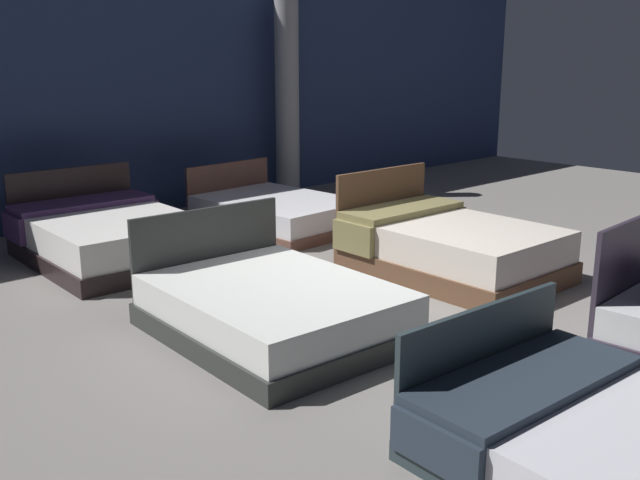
% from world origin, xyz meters
% --- Properties ---
extents(ground_plane, '(18.00, 18.00, 0.02)m').
position_xyz_m(ground_plane, '(0.00, 0.00, -0.01)').
color(ground_plane, gray).
extents(showroom_back_wall, '(18.00, 0.06, 3.50)m').
position_xyz_m(showroom_back_wall, '(0.00, 4.67, 1.75)').
color(showroom_back_wall, navy).
rests_on(showroom_back_wall, ground_plane).
extents(bed_0, '(1.69, 2.02, 0.74)m').
position_xyz_m(bed_0, '(-1.15, -2.94, 0.19)').
color(bed_0, '#263337').
rests_on(bed_0, ground_plane).
extents(bed_2, '(1.67, 2.09, 0.89)m').
position_xyz_m(bed_2, '(-1.18, -0.10, 0.22)').
color(bed_2, '#2B2E2C').
rests_on(bed_2, ground_plane).
extents(bed_3, '(1.54, 2.10, 0.98)m').
position_xyz_m(bed_3, '(1.20, -0.04, 0.28)').
color(bed_3, brown).
rests_on(bed_3, ground_plane).
extents(bed_4, '(1.69, 2.15, 0.91)m').
position_xyz_m(bed_4, '(-1.13, 2.78, 0.27)').
color(bed_4, black).
rests_on(bed_4, ground_plane).
extents(bed_5, '(1.61, 2.11, 0.75)m').
position_xyz_m(bed_5, '(1.18, 2.72, 0.20)').
color(bed_5, brown).
rests_on(bed_5, ground_plane).
extents(support_pillar, '(0.37, 0.37, 3.50)m').
position_xyz_m(support_pillar, '(2.67, 4.26, 1.75)').
color(support_pillar, '#99999E').
rests_on(support_pillar, ground_plane).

